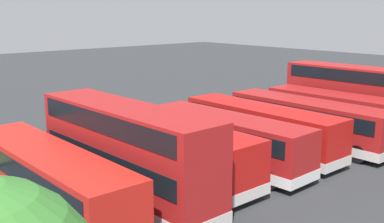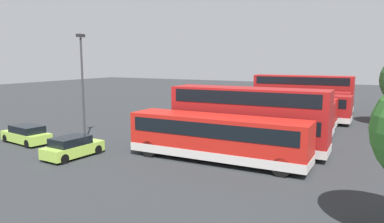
{
  "view_description": "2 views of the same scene",
  "coord_description": "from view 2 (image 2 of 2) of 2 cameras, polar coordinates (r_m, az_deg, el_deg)",
  "views": [
    {
      "loc": [
        20.36,
        28.06,
        8.81
      ],
      "look_at": [
        -1.92,
        2.62,
        1.46
      ],
      "focal_mm": 43.85,
      "sensor_mm": 36.0,
      "label": 1
    },
    {
      "loc": [
        33.05,
        18.8,
        6.54
      ],
      "look_at": [
        1.48,
        1.91,
        1.34
      ],
      "focal_mm": 33.75,
      "sensor_mm": 36.0,
      "label": 2
    }
  ],
  "objects": [
    {
      "name": "ground_plane",
      "position": [
        38.58,
        -1.47,
        -1.49
      ],
      "size": [
        140.0,
        140.0,
        0.0
      ],
      "primitive_type": "plane",
      "color": "#2D3033"
    },
    {
      "name": "bus_double_decker_near_end",
      "position": [
        46.79,
        17.0,
        2.89
      ],
      "size": [
        2.79,
        11.84,
        4.55
      ],
      "color": "#A51919",
      "rests_on": "ground"
    },
    {
      "name": "bus_single_deck_second",
      "position": [
        43.22,
        16.65,
        1.39
      ],
      "size": [
        2.82,
        10.71,
        2.95
      ],
      "color": "#A51919",
      "rests_on": "ground"
    },
    {
      "name": "bus_single_deck_third",
      "position": [
        39.65,
        15.62,
        0.84
      ],
      "size": [
        2.62,
        11.57,
        2.95
      ],
      "color": "#A51919",
      "rests_on": "ground"
    },
    {
      "name": "bus_single_deck_fourth",
      "position": [
        36.15,
        13.1,
        0.23
      ],
      "size": [
        2.63,
        11.12,
        2.95
      ],
      "color": "#B71411",
      "rests_on": "ground"
    },
    {
      "name": "bus_single_deck_fifth",
      "position": [
        32.72,
        12.3,
        -0.57
      ],
      "size": [
        2.99,
        10.68,
        2.95
      ],
      "color": "#A51919",
      "rests_on": "ground"
    },
    {
      "name": "bus_single_deck_sixth",
      "position": [
        29.7,
        9.96,
        -1.39
      ],
      "size": [
        2.67,
        10.33,
        2.95
      ],
      "color": "#B71411",
      "rests_on": "ground"
    },
    {
      "name": "bus_double_decker_seventh",
      "position": [
        25.85,
        8.81,
        -0.94
      ],
      "size": [
        2.81,
        11.16,
        4.55
      ],
      "color": "#A51919",
      "rests_on": "ground"
    },
    {
      "name": "bus_single_deck_far_end",
      "position": [
        23.17,
        3.91,
        -4.0
      ],
      "size": [
        2.64,
        11.83,
        2.95
      ],
      "color": "red",
      "rests_on": "ground"
    },
    {
      "name": "box_truck_blue",
      "position": [
        53.39,
        18.86,
        2.63
      ],
      "size": [
        3.71,
        7.81,
        3.2
      ],
      "color": "#595960",
      "rests_on": "ground"
    },
    {
      "name": "car_hatchback_silver",
      "position": [
        25.57,
        -18.37,
        -5.36
      ],
      "size": [
        4.12,
        2.06,
        1.43
      ],
      "color": "#A5D14C",
      "rests_on": "ground"
    },
    {
      "name": "car_small_green",
      "position": [
        31.11,
        -24.69,
        -3.31
      ],
      "size": [
        2.39,
        4.6,
        1.43
      ],
      "color": "#A5D14C",
      "rests_on": "ground"
    },
    {
      "name": "lamp_post_tall",
      "position": [
        29.82,
        -16.93,
        4.81
      ],
      "size": [
        0.7,
        0.3,
        8.48
      ],
      "color": "#38383D",
      "rests_on": "ground"
    },
    {
      "name": "waste_bin_yellow",
      "position": [
        46.94,
        5.96,
        0.8
      ],
      "size": [
        0.6,
        0.6,
        0.95
      ],
      "primitive_type": "cylinder",
      "color": "#197F33",
      "rests_on": "ground"
    }
  ]
}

